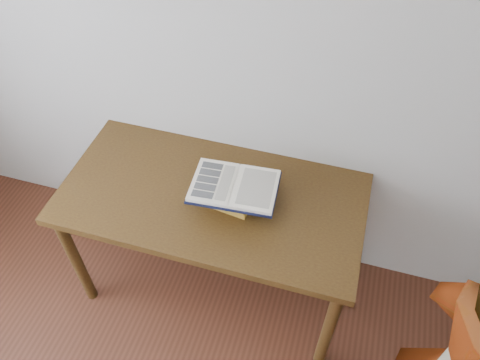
% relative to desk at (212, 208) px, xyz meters
% --- Properties ---
extents(desk, '(1.48, 0.74, 0.79)m').
position_rel_desk_xyz_m(desk, '(0.00, 0.00, 0.00)').
color(desk, '#493212').
rests_on(desk, ground).
extents(book_stack, '(0.25, 0.21, 0.12)m').
position_rel_desk_xyz_m(book_stack, '(0.09, -0.00, 0.16)').
color(book_stack, '#A76A26').
rests_on(book_stack, desk).
extents(open_book, '(0.41, 0.30, 0.03)m').
position_rel_desk_xyz_m(open_book, '(0.13, -0.02, 0.24)').
color(open_book, black).
rests_on(open_book, book_stack).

